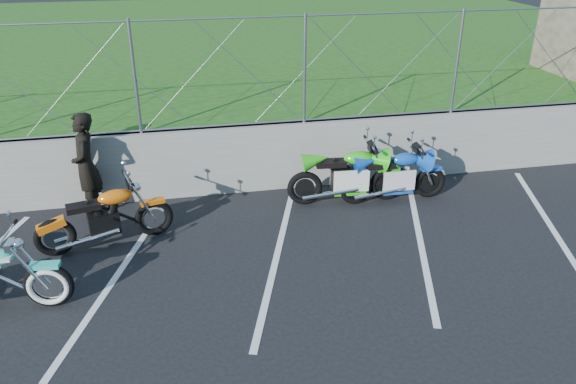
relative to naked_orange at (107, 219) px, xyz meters
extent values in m
plane|color=black|center=(2.58, -1.89, -0.46)|extent=(90.00, 90.00, 0.00)
cube|color=slate|center=(2.58, 1.61, 0.19)|extent=(30.00, 0.22, 1.30)
cube|color=#1F4C14|center=(2.58, 11.61, 0.19)|extent=(30.00, 20.00, 1.30)
cylinder|color=gray|center=(2.58, 1.61, 2.79)|extent=(28.00, 0.03, 0.03)
cylinder|color=gray|center=(2.58, 1.61, 0.89)|extent=(28.00, 0.03, 0.03)
cube|color=silver|center=(0.18, -0.89, -0.46)|extent=(1.49, 4.31, 0.01)
cube|color=silver|center=(2.58, -0.89, -0.46)|extent=(1.49, 4.31, 0.01)
cube|color=silver|center=(4.98, -0.89, -0.46)|extent=(1.49, 4.31, 0.01)
cube|color=silver|center=(7.38, -0.89, -0.46)|extent=(1.49, 4.31, 0.01)
torus|color=black|center=(-0.64, -1.53, -0.13)|extent=(0.67, 0.18, 0.67)
cube|color=#32C9B1|center=(-0.64, -1.53, 0.18)|extent=(0.40, 0.19, 0.06)
cylinder|color=silver|center=(-1.03, -1.49, 0.67)|extent=(0.10, 0.73, 0.03)
torus|color=black|center=(-0.78, -0.18, -0.15)|extent=(0.64, 0.25, 0.63)
torus|color=black|center=(0.72, 0.17, -0.15)|extent=(0.64, 0.25, 0.63)
cube|color=black|center=(-0.05, -0.01, -0.05)|extent=(0.52, 0.39, 0.35)
ellipsoid|color=orange|center=(0.17, 0.04, 0.36)|extent=(0.58, 0.37, 0.24)
cube|color=black|center=(-0.31, -0.07, 0.28)|extent=(0.55, 0.36, 0.09)
cube|color=orange|center=(0.72, 0.17, 0.15)|extent=(0.41, 0.24, 0.06)
cylinder|color=silver|center=(0.38, 0.09, 0.60)|extent=(0.20, 0.72, 0.03)
torus|color=black|center=(3.41, 0.77, -0.14)|extent=(0.66, 0.17, 0.65)
torus|color=black|center=(4.96, 0.65, -0.14)|extent=(0.66, 0.17, 0.65)
cube|color=black|center=(4.16, 0.71, -0.03)|extent=(0.52, 0.34, 0.37)
ellipsoid|color=#2CC618|center=(4.40, 0.69, 0.41)|extent=(0.59, 0.31, 0.25)
cube|color=black|center=(3.88, 0.73, 0.33)|extent=(0.56, 0.30, 0.10)
cube|color=#2CC618|center=(4.96, 0.65, 0.17)|extent=(0.43, 0.19, 0.07)
cylinder|color=silver|center=(4.59, 0.68, 0.66)|extent=(0.09, 0.79, 0.03)
torus|color=black|center=(4.33, 0.60, -0.16)|extent=(0.61, 0.12, 0.61)
torus|color=black|center=(5.78, 0.59, -0.16)|extent=(0.61, 0.12, 0.61)
cube|color=black|center=(5.04, 0.60, -0.05)|extent=(0.47, 0.29, 0.35)
ellipsoid|color=blue|center=(5.26, 0.59, 0.35)|extent=(0.54, 0.25, 0.24)
cube|color=black|center=(4.77, 0.60, 0.28)|extent=(0.51, 0.25, 0.09)
cube|color=blue|center=(5.78, 0.59, 0.13)|extent=(0.39, 0.16, 0.06)
cylinder|color=silver|center=(5.44, 0.59, 0.59)|extent=(0.04, 0.74, 0.03)
imported|color=black|center=(-0.38, 1.17, 0.47)|extent=(0.51, 0.72, 1.87)
camera|label=1|loc=(1.24, -8.27, 4.24)|focal=35.00mm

